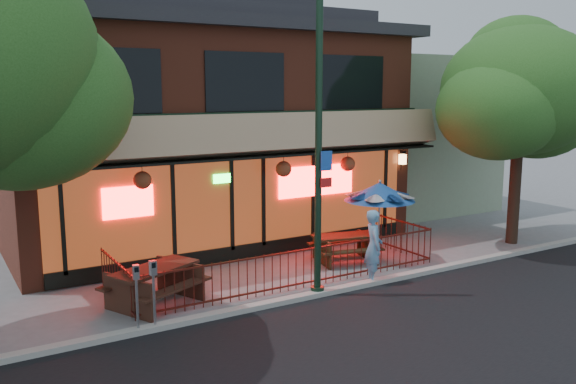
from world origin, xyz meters
The scene contains 13 objects.
ground centered at (0.00, 0.00, 0.00)m, with size 80.00×80.00×0.00m, color gray.
curb centered at (0.00, -0.50, 0.06)m, with size 80.00×0.25×0.12m, color #999993.
restaurant_building centered at (0.00, 7.11, 4.13)m, with size 12.96×9.49×8.05m.
neighbor_building centered at (9.00, 7.70, 3.00)m, with size 6.00×7.00×6.00m, color gray.
patio_fence centered at (0.00, 0.50, 0.63)m, with size 8.44×2.62×1.00m.
street_light centered at (0.00, -0.40, 3.15)m, with size 0.43×0.32×7.00m.
street_tree_right centered at (8.04, 0.59, 4.96)m, with size 4.80×4.80×7.02m.
picnic_table_left centered at (-3.50, 0.93, 0.58)m, with size 2.52×2.28×0.88m.
picnic_table_right centered at (2.22, 1.51, 0.51)m, with size 2.06×1.75×0.77m.
patio_umbrella centered at (3.23, 1.29, 1.95)m, with size 2.00×2.00×2.28m.
pedestrian centered at (1.72, -0.35, 0.93)m, with size 0.68×0.45×1.86m, color #5F94BF.
parking_meter_near centered at (-4.00, -0.48, 0.98)m, with size 0.14×0.12×1.45m.
parking_meter_far centered at (-4.35, -0.48, 0.96)m, with size 0.14×0.13×1.42m.
Camera 1 is at (-7.74, -11.86, 4.84)m, focal length 38.00 mm.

